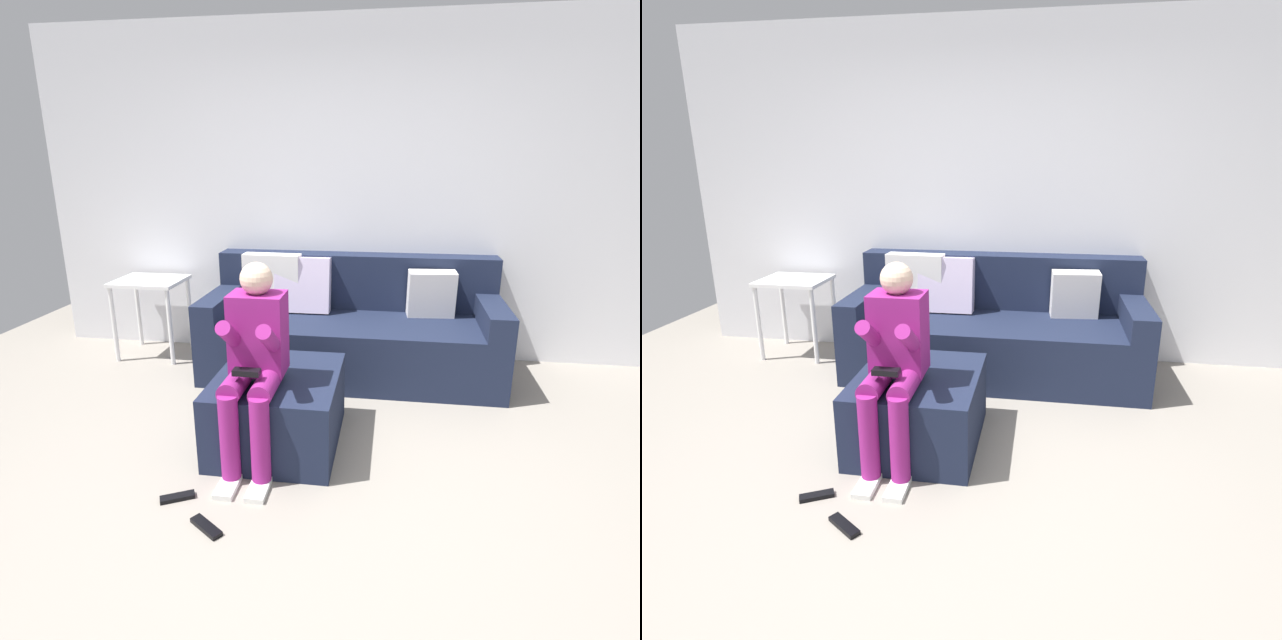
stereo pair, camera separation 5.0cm
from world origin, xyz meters
TOP-DOWN VIEW (x-y plane):
  - ground_plane at (0.00, 0.00)m, footprint 6.78×6.78m
  - wall_back at (0.00, 2.30)m, footprint 5.22×0.10m
  - couch_sectional at (0.08, 1.86)m, footprint 2.27×0.93m
  - ottoman at (-0.24, 0.68)m, footprint 0.71×0.81m
  - person_seated at (-0.31, 0.48)m, footprint 0.30×0.61m
  - side_table at (-1.63, 1.95)m, footprint 0.55×0.48m
  - remote_near_ottoman at (-0.40, -0.12)m, footprint 0.18×0.15m
  - remote_by_storage_bin at (-0.62, 0.06)m, footprint 0.17×0.12m

SIDE VIEW (x-z plane):
  - ground_plane at x=0.00m, z-range 0.00..0.00m
  - remote_near_ottoman at x=-0.40m, z-range 0.00..0.02m
  - remote_by_storage_bin at x=-0.62m, z-range 0.00..0.02m
  - ottoman at x=-0.24m, z-range 0.00..0.44m
  - couch_sectional at x=0.08m, z-range -0.11..0.80m
  - side_table at x=-1.63m, z-range 0.22..0.89m
  - person_seated at x=-0.31m, z-range 0.07..1.18m
  - wall_back at x=0.00m, z-range 0.00..2.69m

